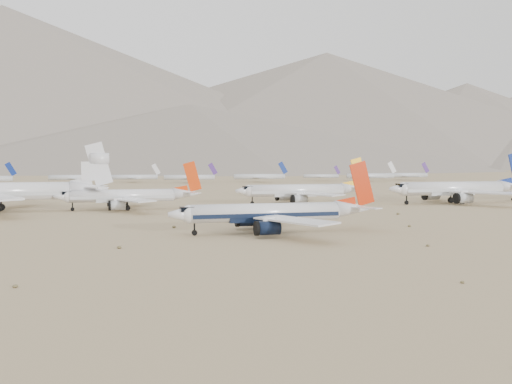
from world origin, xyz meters
TOP-DOWN VIEW (x-y plane):
  - ground at (0.00, 0.00)m, footprint 7000.00×7000.00m
  - main_airliner at (-10.22, -0.38)m, footprint 44.98×43.93m
  - row2_navy_widebody at (83.32, 65.74)m, footprint 55.35×54.13m
  - row2_gold_tail at (26.03, 79.62)m, footprint 49.03×47.95m
  - row2_orange_tail at (-37.64, 70.05)m, footprint 44.63×43.66m
  - row2_white_trijet at (-75.40, 72.46)m, footprint 62.66×61.24m
  - distant_storage_row at (-11.56, 310.10)m, footprint 519.20×60.93m
  - mountain_range at (70.18, 1648.01)m, footprint 7354.00×3024.00m
  - foothills at (526.68, 1100.00)m, footprint 4637.50×1395.00m
  - desert_scrub at (-11.08, -26.49)m, footprint 247.37×121.67m

SIDE VIEW (x-z plane):
  - ground at x=0.00m, z-range 0.00..0.00m
  - desert_scrub at x=-11.08m, z-range -0.03..0.60m
  - distant_storage_row at x=-11.56m, z-range -2.67..11.35m
  - main_airliner at x=-10.22m, z-range -3.57..12.30m
  - row2_orange_tail at x=-37.64m, z-range -3.49..12.43m
  - row2_gold_tail at x=26.03m, z-range -3.85..13.61m
  - row2_navy_widebody at x=83.32m, z-range -4.35..15.34m
  - row2_white_trijet at x=-75.40m, z-range -4.67..17.53m
  - foothills at x=526.68m, z-range -10.35..144.65m
  - mountain_range at x=70.18m, z-range -44.68..425.32m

